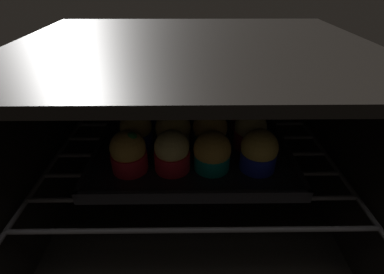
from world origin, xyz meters
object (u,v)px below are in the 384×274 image
object	(u,v)px
muffin_row0_col2	(212,153)
muffin_row2_col2	(209,114)
muffin_row0_col0	(129,152)
muffin_row2_col1	(173,115)
muffin_row1_col2	(210,131)
muffin_row2_col3	(245,113)
muffin_row0_col1	(172,152)
baking_tray	(192,148)
muffin_row1_col1	(173,131)
muffin_row1_col3	(250,131)
muffin_row0_col3	(259,151)
muffin_row2_col0	(141,114)
muffin_row1_col0	(136,131)

from	to	relation	value
muffin_row0_col2	muffin_row2_col2	world-z (taller)	same
muffin_row0_col0	muffin_row2_col1	bearing A→B (deg)	64.54
muffin_row1_col2	muffin_row2_col3	xyz separation A→B (cm)	(8.07, 7.68, -0.11)
muffin_row2_col1	muffin_row0_col1	bearing A→B (deg)	-88.29
muffin_row0_col2	baking_tray	bearing A→B (deg)	115.62
muffin_row0_col1	muffin_row1_col2	distance (cm)	9.92
baking_tray	muffin_row2_col3	world-z (taller)	muffin_row2_col3
muffin_row0_col0	muffin_row2_col3	bearing A→B (deg)	33.32
baking_tray	muffin_row1_col1	xyz separation A→B (cm)	(-3.65, -0.17, 4.03)
muffin_row0_col1	muffin_row1_col3	size ratio (longest dim) A/B	1.01
muffin_row0_col2	muffin_row0_col3	bearing A→B (deg)	-0.90
muffin_row1_col3	baking_tray	bearing A→B (deg)	-179.91
muffin_row0_col3	muffin_row2_col3	size ratio (longest dim) A/B	0.96
muffin_row1_col2	muffin_row2_col0	xyz separation A→B (cm)	(-14.60, 8.04, -0.44)
muffin_row0_col1	muffin_row2_col0	world-z (taller)	muffin_row0_col1
muffin_row1_col3	muffin_row0_col3	bearing A→B (deg)	-88.92
muffin_row2_col3	muffin_row0_col2	bearing A→B (deg)	-119.22
muffin_row2_col0	muffin_row2_col1	bearing A→B (deg)	-3.59
muffin_row0_col0	muffin_row1_col0	size ratio (longest dim) A/B	1.03
muffin_row0_col1	muffin_row2_col1	bearing A→B (deg)	91.71
muffin_row1_col3	muffin_row2_col2	bearing A→B (deg)	133.92
muffin_row0_col2	muffin_row1_col2	xyz separation A→B (cm)	(0.07, 6.88, 0.42)
muffin_row0_col1	muffin_row2_col3	distance (cm)	21.06
muffin_row1_col2	muffin_row2_col1	bearing A→B (deg)	134.52
muffin_row2_col1	muffin_row0_col3	bearing A→B (deg)	-43.35
muffin_row0_col3	muffin_row1_col2	xyz separation A→B (cm)	(-8.00, 7.01, 0.15)
muffin_row0_col2	muffin_row1_col1	distance (cm)	9.92
muffin_row1_col1	muffin_row2_col3	bearing A→B (deg)	26.57
muffin_row1_col2	muffin_row2_col1	world-z (taller)	muffin_row1_col2
muffin_row0_col3	muffin_row2_col1	bearing A→B (deg)	136.65
muffin_row1_col0	muffin_row1_col2	world-z (taller)	muffin_row1_col2
baking_tray	muffin_row1_col2	bearing A→B (deg)	-4.03
muffin_row2_col2	muffin_row0_col0	bearing A→B (deg)	-134.17
muffin_row1_col2	muffin_row1_col3	size ratio (longest dim) A/B	1.09
baking_tray	muffin_row2_col3	xyz separation A→B (cm)	(11.56, 7.43, 4.03)
muffin_row0_col1	muffin_row2_col2	bearing A→B (deg)	64.03
muffin_row1_col2	muffin_row0_col2	bearing A→B (deg)	-90.62
muffin_row0_col0	muffin_row2_col2	size ratio (longest dim) A/B	1.08
muffin_row0_col0	muffin_row1_col0	distance (cm)	7.50
muffin_row2_col3	muffin_row0_col1	bearing A→B (deg)	-135.81
muffin_row0_col0	muffin_row1_col1	size ratio (longest dim) A/B	1.01
muffin_row2_col2	muffin_row2_col0	bearing A→B (deg)	-179.79
muffin_row1_col2	muffin_row2_col0	world-z (taller)	muffin_row1_col2
muffin_row0_col3	muffin_row2_col2	size ratio (longest dim) A/B	1.06
muffin_row0_col2	muffin_row1_col2	bearing A→B (deg)	89.38
baking_tray	muffin_row2_col2	xyz separation A→B (cm)	(3.81, 7.85, 3.70)
muffin_row0_col3	muffin_row1_col3	distance (cm)	7.27
muffin_row2_col1	muffin_row2_col2	xyz separation A→B (cm)	(7.79, 0.50, -0.04)
muffin_row0_col0	muffin_row2_col2	xyz separation A→B (cm)	(14.80, 15.23, -0.36)
muffin_row0_col1	muffin_row1_col0	xyz separation A→B (cm)	(-7.28, 7.35, 0.02)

